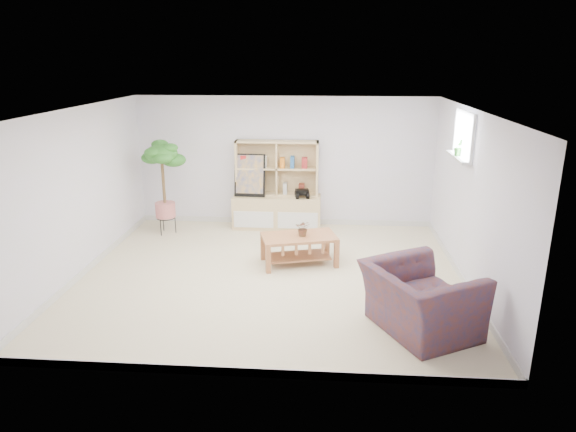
# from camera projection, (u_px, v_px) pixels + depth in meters

# --- Properties ---
(floor) EXTENTS (5.50, 5.00, 0.01)m
(floor) POSITION_uv_depth(u_px,v_px,m) (271.00, 276.00, 7.52)
(floor) COLOR beige
(floor) RESTS_ON ground
(ceiling) EXTENTS (5.50, 5.00, 0.01)m
(ceiling) POSITION_uv_depth(u_px,v_px,m) (269.00, 109.00, 6.81)
(ceiling) COLOR white
(ceiling) RESTS_ON walls
(walls) EXTENTS (5.51, 5.01, 2.40)m
(walls) POSITION_uv_depth(u_px,v_px,m) (270.00, 197.00, 7.16)
(walls) COLOR white
(walls) RESTS_ON floor
(baseboard) EXTENTS (5.50, 5.00, 0.10)m
(baseboard) POSITION_uv_depth(u_px,v_px,m) (271.00, 272.00, 7.50)
(baseboard) COLOR silver
(baseboard) RESTS_ON floor
(window) EXTENTS (0.10, 0.98, 0.68)m
(window) POSITION_uv_depth(u_px,v_px,m) (464.00, 135.00, 7.30)
(window) COLOR white
(window) RESTS_ON walls
(window_sill) EXTENTS (0.14, 1.00, 0.04)m
(window_sill) POSITION_uv_depth(u_px,v_px,m) (458.00, 157.00, 7.40)
(window_sill) COLOR silver
(window_sill) RESTS_ON walls
(storage_unit) EXTENTS (1.62, 0.55, 1.62)m
(storage_unit) POSITION_uv_depth(u_px,v_px,m) (277.00, 185.00, 9.42)
(storage_unit) COLOR beige
(storage_unit) RESTS_ON floor
(poster) EXTENTS (0.57, 0.16, 0.78)m
(poster) POSITION_uv_depth(u_px,v_px,m) (250.00, 175.00, 9.37)
(poster) COLOR yellow
(poster) RESTS_ON storage_unit
(toy_truck) EXTENTS (0.38, 0.29, 0.18)m
(toy_truck) POSITION_uv_depth(u_px,v_px,m) (302.00, 193.00, 9.33)
(toy_truck) COLOR black
(toy_truck) RESTS_ON storage_unit
(coffee_table) EXTENTS (1.24, 0.88, 0.46)m
(coffee_table) POSITION_uv_depth(u_px,v_px,m) (299.00, 250.00, 7.89)
(coffee_table) COLOR #985331
(coffee_table) RESTS_ON floor
(table_plant) EXTENTS (0.24, 0.22, 0.25)m
(table_plant) POSITION_uv_depth(u_px,v_px,m) (303.00, 228.00, 7.78)
(table_plant) COLOR #1F7621
(table_plant) RESTS_ON coffee_table
(floor_tree) EXTENTS (0.70, 0.70, 1.68)m
(floor_tree) POSITION_uv_depth(u_px,v_px,m) (164.00, 188.00, 9.09)
(floor_tree) COLOR #317027
(floor_tree) RESTS_ON floor
(armchair) EXTENTS (1.48, 1.55, 0.89)m
(armchair) POSITION_uv_depth(u_px,v_px,m) (421.00, 296.00, 5.89)
(armchair) COLOR navy
(armchair) RESTS_ON floor
(sill_plant) EXTENTS (0.17, 0.15, 0.25)m
(sill_plant) POSITION_uv_depth(u_px,v_px,m) (459.00, 147.00, 7.37)
(sill_plant) COLOR #317027
(sill_plant) RESTS_ON window_sill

